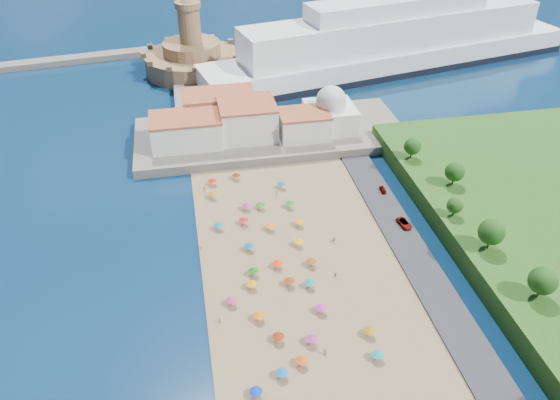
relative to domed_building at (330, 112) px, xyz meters
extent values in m
plane|color=#071938|center=(-30.00, -71.00, -8.97)|extent=(700.00, 700.00, 0.00)
cube|color=#59544C|center=(-20.00, 2.00, -7.47)|extent=(90.00, 36.00, 3.00)
cube|color=#59544C|center=(-42.00, 37.00, -7.77)|extent=(18.00, 70.00, 2.40)
cube|color=silver|center=(-48.00, -2.00, -1.47)|extent=(22.00, 14.00, 9.00)
cube|color=silver|center=(-28.00, 0.00, -0.47)|extent=(18.00, 16.00, 11.00)
cube|color=silver|center=(-10.00, -4.00, -1.97)|extent=(16.00, 12.00, 8.00)
cube|color=silver|center=(-36.00, 12.00, -0.97)|extent=(24.00, 14.00, 10.00)
cube|color=silver|center=(0.00, 0.00, -1.97)|extent=(16.00, 16.00, 8.00)
sphere|color=silver|center=(0.00, 0.00, 4.03)|extent=(10.00, 10.00, 10.00)
cylinder|color=silver|center=(0.00, 0.00, 7.83)|extent=(1.20, 1.20, 1.60)
cylinder|color=#97704B|center=(-42.00, 67.00, -4.97)|extent=(40.00, 40.00, 8.00)
cylinder|color=#97704B|center=(-42.00, 67.00, 1.53)|extent=(24.00, 24.00, 5.00)
cylinder|color=#97704B|center=(-42.00, 67.00, 11.03)|extent=(9.00, 9.00, 14.00)
cylinder|color=#97704B|center=(-42.00, 67.00, 19.23)|extent=(10.40, 10.40, 2.40)
cube|color=black|center=(42.33, 54.76, -7.61)|extent=(170.42, 60.14, 2.72)
cube|color=white|center=(42.33, 54.76, -3.94)|extent=(169.36, 59.53, 10.08)
cube|color=white|center=(42.33, 54.76, 7.82)|extent=(135.58, 48.06, 13.44)
cube|color=white|center=(42.33, 54.76, 17.90)|extent=(79.92, 31.87, 6.72)
cylinder|color=gray|center=(-29.88, -63.13, -7.72)|extent=(0.07, 0.07, 2.00)
cone|color=#FA2B0B|center=(-29.88, -63.13, -6.82)|extent=(2.50, 2.50, 0.60)
cylinder|color=gray|center=(-42.02, -23.71, -7.72)|extent=(0.07, 0.07, 2.00)
cone|color=red|center=(-42.02, -23.71, -6.82)|extent=(2.50, 2.50, 0.60)
cylinder|color=gray|center=(-42.24, -73.29, -7.72)|extent=(0.07, 0.07, 2.00)
cone|color=#B8275E|center=(-42.24, -73.29, -6.82)|extent=(2.50, 2.50, 0.60)
cylinder|color=gray|center=(-21.28, -48.00, -7.72)|extent=(0.07, 0.07, 2.00)
cone|color=orange|center=(-21.28, -48.00, -6.82)|extent=(2.50, 2.50, 0.60)
cylinder|color=gray|center=(-36.94, -78.90, -7.72)|extent=(0.07, 0.07, 2.00)
cone|color=orange|center=(-36.94, -78.90, -6.82)|extent=(2.50, 2.50, 0.60)
cylinder|color=gray|center=(-23.20, -55.99, -7.72)|extent=(0.07, 0.07, 2.00)
cone|color=#FFA50B|center=(-23.20, -55.99, -6.82)|extent=(2.50, 2.50, 0.60)
cylinder|color=gray|center=(-33.89, -38.07, -7.72)|extent=(0.07, 0.07, 2.00)
cone|color=#9F2289|center=(-33.89, -38.07, -6.82)|extent=(2.50, 2.50, 0.60)
cylinder|color=gray|center=(-29.13, -48.37, -7.72)|extent=(0.07, 0.07, 2.00)
cone|color=orange|center=(-29.13, -48.37, -6.82)|extent=(2.50, 2.50, 0.60)
cylinder|color=gray|center=(-35.55, -44.56, -7.72)|extent=(0.07, 0.07, 2.00)
cone|color=red|center=(-35.55, -44.56, -6.82)|extent=(2.50, 2.50, 0.60)
cylinder|color=gray|center=(-21.77, -64.04, -7.72)|extent=(0.07, 0.07, 2.00)
cone|color=#804A0B|center=(-21.77, -64.04, -6.82)|extent=(2.50, 2.50, 0.60)
cylinder|color=gray|center=(-42.60, -30.63, -7.72)|extent=(0.07, 0.07, 2.00)
cone|color=#8C770C|center=(-42.60, -30.63, -6.82)|extent=(2.50, 2.50, 0.60)
cylinder|color=gray|center=(-40.47, -97.47, -7.72)|extent=(0.07, 0.07, 2.00)
cone|color=#0C2DA1|center=(-40.47, -97.47, -6.82)|extent=(2.50, 2.50, 0.60)
cylinder|color=gray|center=(-30.56, -92.14, -7.72)|extent=(0.07, 0.07, 2.00)
cone|color=#D24710|center=(-30.56, -92.14, -6.82)|extent=(2.50, 2.50, 0.60)
cylinder|color=gray|center=(-15.05, -87.52, -7.72)|extent=(0.07, 0.07, 2.00)
cone|color=#99690D|center=(-15.05, -87.52, -6.82)|extent=(2.50, 2.50, 0.60)
cylinder|color=gray|center=(-22.33, -29.43, -7.72)|extent=(0.07, 0.07, 2.00)
cone|color=#0D53AC|center=(-22.33, -29.43, -6.82)|extent=(2.50, 2.50, 0.60)
cylinder|color=gray|center=(-30.00, -38.42, -7.72)|extent=(0.07, 0.07, 2.00)
cone|color=#258217|center=(-30.00, -38.42, -6.82)|extent=(2.50, 2.50, 0.60)
cylinder|color=gray|center=(-34.72, -22.13, -7.72)|extent=(0.07, 0.07, 2.00)
cone|color=maroon|center=(-34.72, -22.13, -6.82)|extent=(2.50, 2.50, 0.60)
cylinder|color=gray|center=(-34.98, -94.24, -7.72)|extent=(0.07, 0.07, 2.00)
cone|color=#1160A0|center=(-34.98, -94.24, -6.82)|extent=(2.50, 2.50, 0.60)
cylinder|color=gray|center=(-23.92, -71.10, -7.72)|extent=(0.07, 0.07, 2.00)
cone|color=#0E7983|center=(-23.92, -71.10, -6.82)|extent=(2.50, 2.50, 0.60)
cylinder|color=gray|center=(-33.96, -85.36, -7.72)|extent=(0.07, 0.07, 2.00)
cone|color=maroon|center=(-33.96, -85.36, -6.82)|extent=(2.50, 2.50, 0.60)
cylinder|color=gray|center=(-35.65, -55.40, -7.72)|extent=(0.07, 0.07, 2.00)
cone|color=#0C549F|center=(-35.65, -55.40, -6.82)|extent=(2.50, 2.50, 0.60)
cylinder|color=gray|center=(-27.46, -87.22, -7.72)|extent=(0.07, 0.07, 2.00)
cone|color=#A2228F|center=(-27.46, -87.22, -6.82)|extent=(2.50, 2.50, 0.60)
cylinder|color=gray|center=(-42.24, -45.56, -7.72)|extent=(0.07, 0.07, 2.00)
cone|color=#0D717F|center=(-42.24, -45.56, -6.82)|extent=(2.50, 2.50, 0.60)
cylinder|color=gray|center=(-35.95, -64.68, -7.72)|extent=(0.07, 0.07, 2.00)
cone|color=#116513|center=(-35.95, -64.68, -6.82)|extent=(2.50, 2.50, 0.60)
cylinder|color=gray|center=(-28.35, -69.64, -7.72)|extent=(0.07, 0.07, 2.00)
cone|color=#83370B|center=(-28.35, -69.64, -6.82)|extent=(2.50, 2.50, 0.60)
cylinder|color=gray|center=(-37.06, -68.97, -7.72)|extent=(0.07, 0.07, 2.00)
cone|color=orange|center=(-37.06, -68.97, -6.82)|extent=(2.50, 2.50, 0.60)
cylinder|color=gray|center=(-21.96, -39.37, -7.72)|extent=(0.07, 0.07, 2.00)
cone|color=#168020|center=(-21.96, -39.37, -6.82)|extent=(2.50, 2.50, 0.60)
cylinder|color=gray|center=(-23.32, -79.21, -7.72)|extent=(0.07, 0.07, 2.00)
cone|color=#B0259D|center=(-23.32, -79.21, -6.82)|extent=(2.50, 2.50, 0.60)
cylinder|color=gray|center=(-15.42, -93.61, -7.72)|extent=(0.07, 0.07, 2.00)
cone|color=#0E8477|center=(-15.42, -93.61, -6.82)|extent=(2.50, 2.50, 0.60)
imported|color=tan|center=(-13.99, -56.17, -7.89)|extent=(1.62, 0.97, 1.66)
imported|color=tan|center=(-47.47, -52.95, -7.93)|extent=(1.18, 0.99, 1.59)
imported|color=tan|center=(-25.27, -90.37, -7.84)|extent=(1.02, 1.00, 1.78)
imported|color=tan|center=(-24.53, -32.83, -7.80)|extent=(0.82, 1.26, 1.85)
imported|color=tan|center=(-44.57, -26.43, -7.87)|extent=(1.02, 0.49, 1.70)
imported|color=tan|center=(-17.09, -68.72, -7.81)|extent=(0.78, 0.78, 1.83)
imported|color=tan|center=(-45.23, -77.98, -7.92)|extent=(0.87, 0.96, 1.60)
imported|color=gray|center=(6.00, -53.44, -7.56)|extent=(3.05, 5.44, 1.44)
imported|color=gray|center=(6.00, -37.05, -7.68)|extent=(1.60, 3.58, 1.19)
cylinder|color=#382314|center=(21.14, -88.71, -1.32)|extent=(0.50, 0.50, 3.32)
sphere|color=#14380F|center=(21.14, -88.71, 1.67)|extent=(5.97, 5.97, 5.97)
cylinder|color=#382314|center=(18.74, -71.88, -1.25)|extent=(0.50, 0.50, 3.45)
sphere|color=#14380F|center=(18.74, -71.88, 1.85)|extent=(6.20, 6.20, 6.20)
cylinder|color=#382314|center=(16.46, -58.39, -1.82)|extent=(0.50, 0.50, 2.30)
sphere|color=#14380F|center=(16.46, -58.39, 0.25)|extent=(4.15, 4.15, 4.15)
cylinder|color=#382314|center=(22.76, -44.87, -1.48)|extent=(0.50, 0.50, 2.99)
sphere|color=#14380F|center=(22.76, -44.87, 1.21)|extent=(5.38, 5.38, 5.38)
cylinder|color=#382314|center=(17.03, -28.94, -1.57)|extent=(0.50, 0.50, 2.80)
sphere|color=#14380F|center=(17.03, -28.94, 0.95)|extent=(5.04, 5.04, 5.04)
camera|label=1|loc=(-47.92, -159.78, 79.73)|focal=35.00mm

